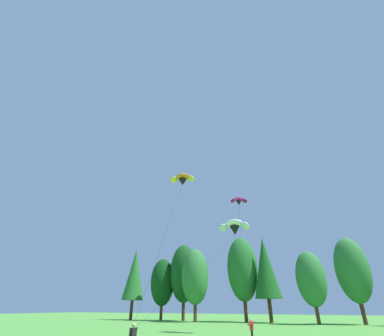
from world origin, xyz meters
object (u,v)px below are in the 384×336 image
kite_flyer_mid (251,328)px  parafoil_kite_far_white (234,227)px  parafoil_kite_mid_magenta (239,201)px  parafoil_kite_high_orange (182,179)px

kite_flyer_mid → parafoil_kite_far_white: (-2.89, 6.38, 10.32)m
kite_flyer_mid → parafoil_kite_far_white: 12.48m
kite_flyer_mid → parafoil_kite_mid_magenta: bearing=107.7°
kite_flyer_mid → parafoil_kite_far_white: parafoil_kite_far_white is taller
parafoil_kite_far_white → kite_flyer_mid: bearing=-65.7°
parafoil_kite_high_orange → parafoil_kite_mid_magenta: 10.50m
kite_flyer_mid → parafoil_kite_mid_magenta: (-2.51, 7.88, 14.10)m
kite_flyer_mid → parafoil_kite_high_orange: bearing=-158.9°
kite_flyer_mid → parafoil_kite_high_orange: size_ratio=0.12×
kite_flyer_mid → parafoil_kite_mid_magenta: parafoil_kite_mid_magenta is taller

